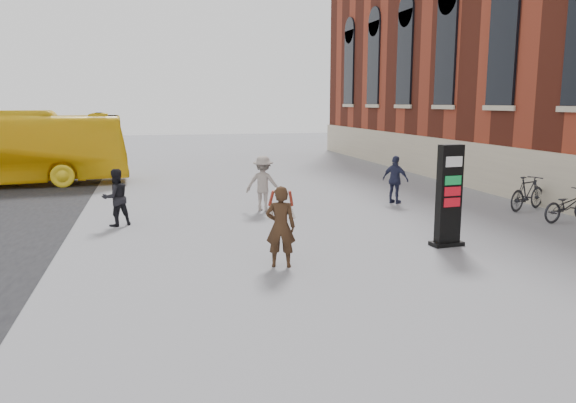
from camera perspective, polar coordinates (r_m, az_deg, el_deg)
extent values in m
plane|color=#9E9EA3|center=(11.07, 1.79, -7.59)|extent=(100.00, 100.00, 0.00)
cube|color=beige|center=(20.44, 23.34, 2.33)|extent=(0.18, 44.00, 1.80)
cube|color=black|center=(13.64, 16.03, 0.56)|extent=(0.59, 0.29, 2.39)
cube|color=black|center=(13.86, 15.80, -4.13)|extent=(0.80, 0.45, 0.10)
cube|color=white|center=(13.53, 16.20, 3.96)|extent=(0.45, 0.31, 0.24)
cube|color=#108038|center=(13.58, 16.11, 2.15)|extent=(0.45, 0.31, 0.21)
cube|color=#AA0D19|center=(13.62, 16.06, 1.08)|extent=(0.45, 0.31, 0.21)
cube|color=#AA0D19|center=(13.66, 16.00, 0.00)|extent=(0.45, 0.31, 0.21)
imported|color=black|center=(11.48, -0.76, -2.57)|extent=(0.70, 0.56, 1.69)
cylinder|color=white|center=(11.34, -0.77, 1.22)|extent=(0.24, 0.24, 0.06)
cone|color=white|center=(11.65, 0.29, -0.86)|extent=(0.27, 0.24, 0.41)
cylinder|color=maroon|center=(11.61, 0.30, 0.34)|extent=(0.16, 0.13, 0.35)
cone|color=white|center=(11.67, -1.69, -0.84)|extent=(0.25, 0.28, 0.41)
cylinder|color=maroon|center=(11.63, -1.70, 0.36)|extent=(0.13, 0.16, 0.35)
imported|color=black|center=(16.03, -17.09, 0.39)|extent=(0.95, 0.87, 1.57)
imported|color=gray|center=(17.47, -2.54, 1.83)|extent=(1.28, 1.04, 1.72)
imported|color=#292C4A|center=(19.11, 10.86, 2.19)|extent=(0.89, 0.98, 1.60)
imported|color=#222227|center=(17.79, 26.53, -0.36)|extent=(1.86, 0.93, 0.93)
imported|color=#222227|center=(19.14, 23.16, 0.80)|extent=(1.87, 1.17, 1.09)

